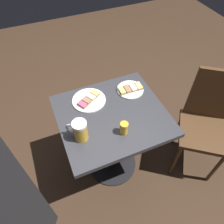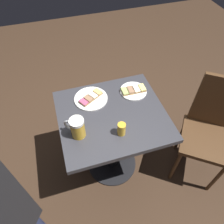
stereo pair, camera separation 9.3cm
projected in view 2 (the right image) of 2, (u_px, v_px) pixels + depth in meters
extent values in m
plane|color=#382619|center=(112.00, 163.00, 2.00)|extent=(6.00, 6.00, 0.00)
cylinder|color=black|center=(112.00, 163.00, 1.99)|extent=(0.44, 0.44, 0.01)
cylinder|color=black|center=(112.00, 143.00, 1.72)|extent=(0.09, 0.09, 0.69)
cube|color=#333338|center=(112.00, 116.00, 1.46)|extent=(0.66, 0.73, 0.04)
cylinder|color=white|center=(133.00, 91.00, 1.58)|extent=(0.20, 0.20, 0.01)
cube|color=#9E7547|center=(142.00, 88.00, 1.59)|extent=(0.08, 0.04, 0.01)
cube|color=#EFE07A|center=(142.00, 87.00, 1.58)|extent=(0.07, 0.04, 0.01)
cube|color=#9E7547|center=(136.00, 89.00, 1.58)|extent=(0.08, 0.04, 0.01)
cube|color=white|center=(136.00, 88.00, 1.57)|extent=(0.07, 0.04, 0.01)
cube|color=#9E7547|center=(131.00, 91.00, 1.57)|extent=(0.08, 0.04, 0.01)
cube|color=#997051|center=(131.00, 90.00, 1.56)|extent=(0.07, 0.04, 0.01)
cube|color=#9E7547|center=(125.00, 92.00, 1.56)|extent=(0.08, 0.04, 0.01)
cube|color=#ADC66B|center=(125.00, 91.00, 1.55)|extent=(0.07, 0.04, 0.01)
cylinder|color=white|center=(91.00, 99.00, 1.53)|extent=(0.24, 0.24, 0.01)
cube|color=#9E7547|center=(84.00, 103.00, 1.49)|extent=(0.08, 0.07, 0.01)
cube|color=#BC4C70|center=(84.00, 102.00, 1.48)|extent=(0.08, 0.07, 0.01)
cube|color=#9E7547|center=(89.00, 99.00, 1.51)|extent=(0.08, 0.07, 0.01)
cube|color=#997051|center=(88.00, 98.00, 1.51)|extent=(0.08, 0.07, 0.01)
cube|color=#9E7547|center=(93.00, 96.00, 1.54)|extent=(0.08, 0.07, 0.01)
cube|color=white|center=(93.00, 95.00, 1.53)|extent=(0.08, 0.07, 0.01)
cube|color=#9E7547|center=(98.00, 92.00, 1.56)|extent=(0.08, 0.07, 0.01)
cube|color=#E5B266|center=(98.00, 91.00, 1.55)|extent=(0.08, 0.07, 0.01)
cylinder|color=gold|center=(78.00, 129.00, 1.29)|extent=(0.09, 0.09, 0.12)
cylinder|color=white|center=(76.00, 122.00, 1.23)|extent=(0.09, 0.09, 0.02)
torus|color=silver|center=(70.00, 125.00, 1.30)|extent=(0.06, 0.07, 0.08)
cylinder|color=gold|center=(122.00, 129.00, 1.31)|extent=(0.05, 0.05, 0.09)
cylinder|color=#472D19|center=(175.00, 166.00, 1.74)|extent=(0.03, 0.03, 0.45)
cylinder|color=#472D19|center=(216.00, 178.00, 1.67)|extent=(0.03, 0.03, 0.45)
cylinder|color=#472D19|center=(181.00, 135.00, 1.94)|extent=(0.03, 0.03, 0.45)
cylinder|color=#472D19|center=(217.00, 145.00, 1.87)|extent=(0.03, 0.03, 0.45)
cube|color=#472D19|center=(207.00, 140.00, 1.62)|extent=(0.53, 0.53, 0.04)
cube|color=#472D19|center=(220.00, 102.00, 1.54)|extent=(0.23, 0.29, 0.46)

